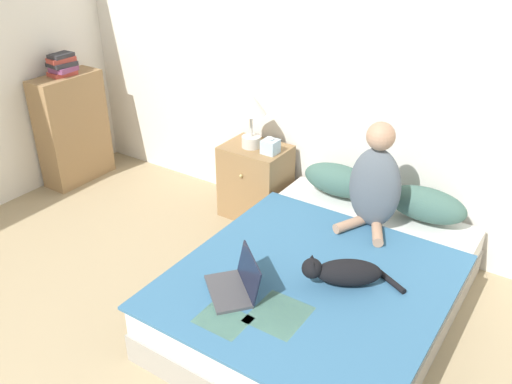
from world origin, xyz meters
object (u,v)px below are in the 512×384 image
nightstand (256,181)px  person_sitting (375,183)px  table_lamp (251,111)px  book_stack_top (62,65)px  tissue_box (270,146)px  bed (323,289)px  pillow_far (426,205)px  cat_tabby (343,272)px  bookshelf (73,129)px  laptop_open (235,284)px  pillow_near (339,180)px

nightstand → person_sitting: bearing=-11.6°
table_lamp → book_stack_top: book_stack_top is taller
table_lamp → tissue_box: (0.19, -0.02, -0.25)m
bed → person_sitting: person_sitting is taller
bed → pillow_far: pillow_far is taller
pillow_far → tissue_box: 1.25m
cat_tabby → book_stack_top: book_stack_top is taller
person_sitting → bed: bearing=-95.1°
pillow_far → nightstand: same height
bed → book_stack_top: 3.03m
nightstand → bookshelf: bookshelf is taller
laptop_open → bookshelf: bookshelf is taller
person_sitting → cat_tabby: size_ratio=1.35×
person_sitting → bookshelf: 2.92m
pillow_far → nightstand: size_ratio=0.90×
pillow_far → laptop_open: bearing=-114.8°
pillow_near → person_sitting: person_sitting is taller
nightstand → tissue_box: size_ratio=4.48×
bed → table_lamp: size_ratio=4.50×
tissue_box → person_sitting: bearing=-11.3°
laptop_open → bookshelf: size_ratio=0.43×
nightstand → bookshelf: size_ratio=0.62×
laptop_open → nightstand: size_ratio=0.69×
nightstand → tissue_box: tissue_box is taller
pillow_near → cat_tabby: 1.11m
laptop_open → table_lamp: 1.61m
pillow_far → nightstand: bearing=-177.9°
laptop_open → nightstand: (-0.75, 1.34, -0.12)m
cat_tabby → laptop_open: bearing=7.5°
cat_tabby → bookshelf: (-3.03, 0.56, 0.03)m
person_sitting → book_stack_top: bearing=-177.3°
cat_tabby → table_lamp: 1.62m
person_sitting → book_stack_top: 2.94m
person_sitting → tissue_box: 0.96m
bed → pillow_near: size_ratio=3.58×
tissue_box → nightstand: bearing=166.6°
laptop_open → book_stack_top: book_stack_top is taller
laptop_open → book_stack_top: 2.81m
book_stack_top → person_sitting: bearing=2.7°
bed → laptop_open: 0.65m
table_lamp → person_sitting: bearing=-10.3°
cat_tabby → book_stack_top: 3.15m
book_stack_top → bookshelf: bearing=-78.3°
pillow_near → cat_tabby: size_ratio=1.01×
cat_tabby → tissue_box: tissue_box is taller
pillow_near → cat_tabby: pillow_near is taller
person_sitting → tissue_box: bearing=168.7°
cat_tabby → pillow_near: bearing=-95.0°
laptop_open → pillow_far: bearing=105.4°
bookshelf → bed: bearing=-8.8°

